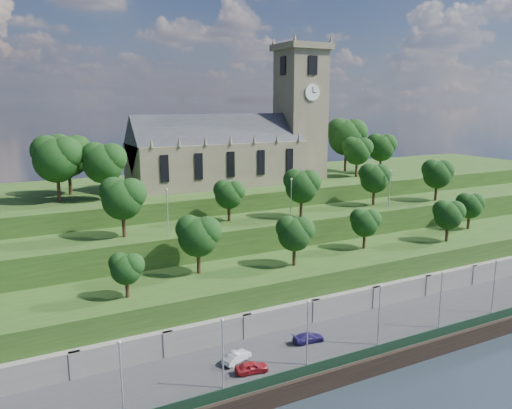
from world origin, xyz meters
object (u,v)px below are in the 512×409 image
car_left (252,367)px  car_middle (237,357)px  church (241,143)px  car_right (308,337)px

car_left → car_middle: size_ratio=0.99×
car_middle → church: bearing=-47.9°
car_left → car_middle: bearing=19.0°
car_right → car_middle: bearing=97.2°
church → car_left: size_ratio=10.65×
church → car_left: church is taller
car_middle → car_right: 9.68m
church → car_middle: size_ratio=10.53×
church → car_right: church is taller
church → car_middle: (-19.41, -39.43, -19.92)m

